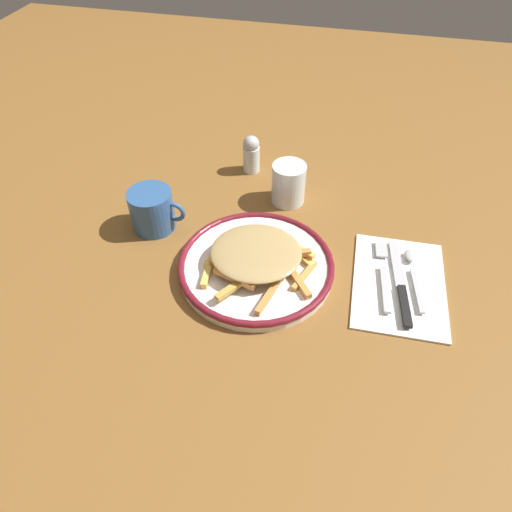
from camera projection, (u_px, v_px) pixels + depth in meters
name	position (u px, v px, depth m)	size (l,w,h in m)	color
ground_plane	(256.00, 270.00, 0.87)	(2.60, 2.60, 0.00)	brown
plate	(256.00, 266.00, 0.86)	(0.29, 0.29, 0.03)	white
fries_heap	(255.00, 254.00, 0.84)	(0.21, 0.21, 0.04)	gold
napkin	(399.00, 283.00, 0.84)	(0.16, 0.24, 0.01)	white
fork	(384.00, 273.00, 0.85)	(0.04, 0.18, 0.01)	silver
knife	(401.00, 288.00, 0.82)	(0.05, 0.21, 0.01)	black
spoon	(413.00, 269.00, 0.86)	(0.04, 0.15, 0.01)	silver
water_glass	(289.00, 184.00, 0.99)	(0.07, 0.07, 0.09)	silver
coffee_mug	(153.00, 210.00, 0.93)	(0.12, 0.09, 0.09)	#305994
salt_shaker	(251.00, 154.00, 1.07)	(0.04, 0.04, 0.09)	silver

